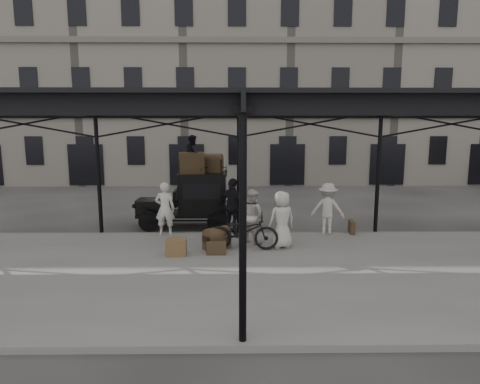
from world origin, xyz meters
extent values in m
plane|color=#383533|center=(0.00, 0.00, 0.00)|extent=(120.00, 120.00, 0.00)
cube|color=slate|center=(0.00, -2.00, 0.07)|extent=(28.00, 8.00, 0.15)
cylinder|color=black|center=(0.00, 2.00, 2.15)|extent=(0.14, 0.14, 4.30)
cylinder|color=black|center=(0.00, -5.80, 2.15)|extent=(0.14, 0.14, 4.30)
cube|color=black|center=(0.00, 2.00, 4.48)|extent=(22.00, 0.10, 0.45)
cube|color=black|center=(0.00, -5.80, 4.48)|extent=(22.00, 0.10, 0.45)
cube|color=black|center=(0.00, -1.70, 4.65)|extent=(22.50, 9.00, 0.08)
cube|color=silver|center=(0.00, -1.70, 4.72)|extent=(18.00, 7.00, 0.04)
cube|color=slate|center=(0.00, 18.00, 7.00)|extent=(64.00, 8.00, 14.00)
cylinder|color=black|center=(-3.39, 2.62, 0.40)|extent=(0.80, 0.10, 0.80)
cylinder|color=black|center=(-3.39, 4.06, 0.40)|extent=(0.80, 0.10, 0.80)
cylinder|color=black|center=(-0.79, 2.62, 0.40)|extent=(0.80, 0.10, 0.80)
cylinder|color=black|center=(-0.79, 4.06, 0.40)|extent=(0.80, 0.10, 0.80)
cube|color=black|center=(-2.14, 3.34, 0.55)|extent=(3.60, 1.25, 0.12)
cube|color=black|center=(-3.49, 3.34, 0.85)|extent=(0.90, 1.00, 0.55)
cube|color=black|center=(-3.96, 3.34, 0.85)|extent=(0.06, 0.70, 0.55)
cube|color=black|center=(-2.69, 3.34, 0.95)|extent=(0.70, 1.30, 0.10)
cube|color=black|center=(-1.39, 3.34, 1.35)|extent=(1.80, 1.45, 1.55)
cube|color=black|center=(-1.39, 2.61, 1.55)|extent=(1.40, 0.02, 0.60)
cube|color=black|center=(-1.39, 3.34, 2.15)|extent=(1.90, 1.55, 0.06)
imported|color=beige|center=(-2.62, 1.66, 1.10)|extent=(0.69, 0.45, 1.90)
imported|color=#BDB6AC|center=(0.43, 0.71, 1.05)|extent=(1.10, 1.10, 1.80)
imported|color=beige|center=(1.35, 0.06, 1.07)|extent=(1.05, 0.87, 1.83)
imported|color=black|center=(-0.21, 1.80, 1.15)|extent=(1.22, 1.13, 2.01)
imported|color=beige|center=(3.18, 1.78, 1.07)|extent=(1.33, 0.99, 1.83)
imported|color=black|center=(0.11, -0.13, 0.73)|extent=(2.25, 0.87, 1.17)
imported|color=black|center=(-1.74, 3.24, 2.91)|extent=(0.65, 0.78, 1.45)
cube|color=brown|center=(-1.92, -0.69, 0.40)|extent=(0.62, 0.48, 0.50)
cube|color=#41301E|center=(4.07, 1.80, 0.38)|extent=(0.18, 0.61, 0.45)
cube|color=#41301E|center=(-0.70, -0.68, 0.35)|extent=(0.60, 0.16, 0.40)
camera|label=1|loc=(-0.13, -13.15, 4.17)|focal=32.00mm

